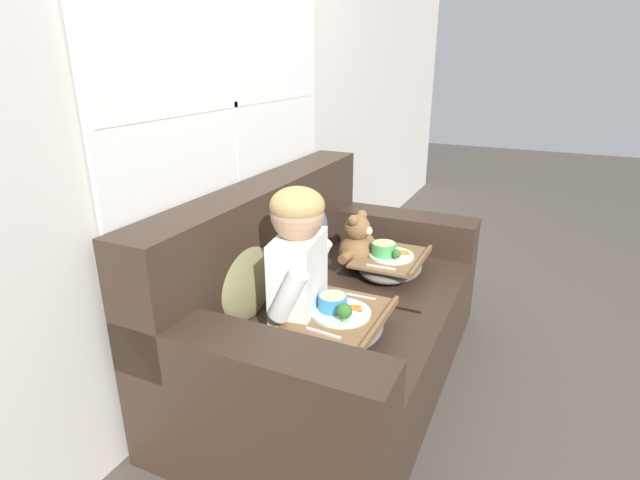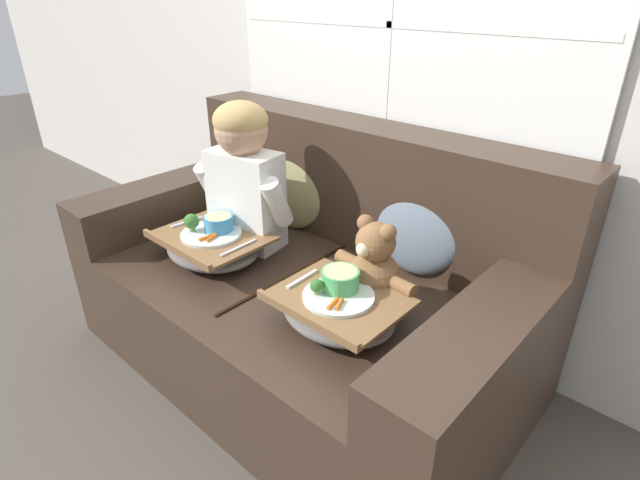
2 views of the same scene
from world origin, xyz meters
name	(u,v)px [view 2 (image 2 of 2)]	position (x,y,z in m)	size (l,w,h in m)	color
ground_plane	(300,360)	(0.00, 0.00, 0.00)	(14.00, 14.00, 0.00)	#4C443D
wall_back_with_window	(398,17)	(0.00, 0.56, 1.30)	(8.00, 0.08, 2.60)	beige
couch	(311,288)	(0.00, 0.07, 0.33)	(1.74, 1.00, 0.93)	#38281E
throw_pillow_behind_child	(293,183)	(-0.33, 0.31, 0.63)	(0.41, 0.20, 0.43)	#898456
throw_pillow_behind_teddy	(419,225)	(0.33, 0.31, 0.63)	(0.37, 0.18, 0.39)	slate
child_figure	(244,169)	(-0.33, 0.04, 0.76)	(0.44, 0.23, 0.59)	white
teddy_bear	(373,268)	(0.33, 0.03, 0.56)	(0.33, 0.23, 0.31)	brown
lap_tray_child	(212,244)	(-0.33, -0.15, 0.49)	(0.42, 0.34, 0.19)	slate
lap_tray_teddy	(338,308)	(0.32, -0.15, 0.49)	(0.40, 0.32, 0.18)	slate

